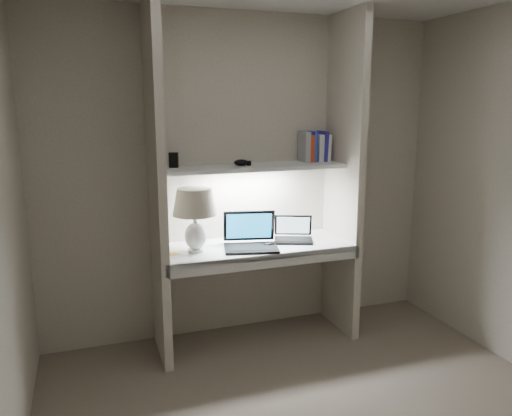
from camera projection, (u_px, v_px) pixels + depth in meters
name	position (u px, v px, depth m)	size (l,w,h in m)	color
back_wall	(245.00, 177.00, 3.94)	(3.20, 0.01, 2.50)	beige
alcove_panel_left	(157.00, 187.00, 3.45)	(0.06, 0.55, 2.50)	beige
alcove_panel_right	(344.00, 177.00, 3.92)	(0.06, 0.55, 2.50)	beige
desk	(256.00, 247.00, 3.79)	(1.40, 0.55, 0.04)	white
desk_apron	(268.00, 261.00, 3.55)	(1.46, 0.03, 0.10)	silver
shelf	(252.00, 167.00, 3.75)	(1.40, 0.36, 0.03)	silver
strip_light	(252.00, 170.00, 3.76)	(0.60, 0.04, 0.01)	white
table_lamp	(195.00, 209.00, 3.54)	(0.32, 0.32, 0.46)	white
laptop_main	(250.00, 240.00, 3.71)	(0.45, 0.41, 0.26)	black
laptop_netbook	(293.00, 235.00, 3.90)	(0.37, 0.35, 0.19)	black
speaker	(264.00, 227.00, 4.02)	(0.10, 0.07, 0.14)	silver
mouse	(269.00, 244.00, 3.73)	(0.10, 0.06, 0.04)	black
cable_coil	(289.00, 241.00, 3.86)	(0.11, 0.11, 0.01)	black
sticky_note	(173.00, 254.00, 3.55)	(0.07, 0.07, 0.00)	yellow
book_row	(314.00, 147.00, 3.98)	(0.23, 0.16, 0.24)	white
shelf_box	(174.00, 160.00, 3.60)	(0.06, 0.05, 0.11)	black
shelf_gadget	(241.00, 163.00, 3.70)	(0.11, 0.08, 0.05)	black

